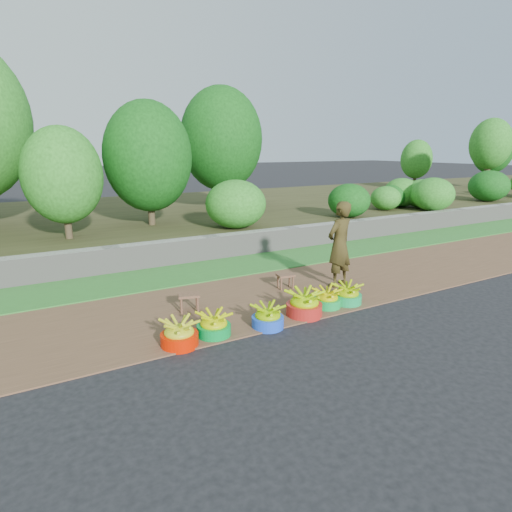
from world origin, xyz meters
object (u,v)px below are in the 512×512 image
stool_left (189,297)px  vendor_woman (339,244)px  basin_e (327,299)px  basin_d (304,304)px  stool_right (286,277)px  basin_c (268,317)px  basin_b (214,326)px  basin_a (179,334)px  basin_f (347,295)px

stool_left → vendor_woman: size_ratio=0.24×
basin_e → vendor_woman: 1.32m
basin_d → stool_right: basin_d is taller
basin_d → vendor_woman: vendor_woman is taller
basin_e → basin_c: bearing=-171.1°
basin_b → stool_left: (0.02, 0.99, 0.09)m
basin_d → stool_left: 1.79m
basin_e → stool_left: basin_e is taller
basin_a → basin_c: bearing=-2.6°
basin_a → basin_f: 2.94m
basin_a → stool_right: bearing=26.7°
basin_c → basin_d: (0.71, 0.10, 0.03)m
basin_e → stool_right: bearing=93.5°
basin_d → basin_f: bearing=4.2°
basin_b → basin_c: 0.80m
basin_d → basin_c: bearing=-172.2°
basin_a → basin_c: basin_a is taller
basin_c → basin_e: basin_c is taller
basin_c → basin_f: size_ratio=0.97×
basin_b → vendor_woman: vendor_woman is taller
stool_left → stool_right: bearing=5.8°
stool_right → basin_b: bearing=-148.8°
basin_d → basin_b: bearing=179.5°
basin_f → vendor_woman: bearing=59.3°
basin_e → basin_f: basin_f is taller
basin_d → basin_e: 0.53m
basin_b → stool_right: (1.96, 1.19, 0.08)m
basin_d → basin_f: basin_d is taller
basin_b → basin_e: 2.03m
basin_a → basin_e: basin_a is taller
basin_d → basin_e: (0.52, 0.10, -0.04)m
basin_b → basin_d: bearing=-0.5°
basin_b → stool_right: bearing=31.2°
basin_f → stool_right: basin_f is taller
basin_a → basin_f: basin_a is taller
basin_b → basin_e: (2.03, 0.08, -0.01)m
basin_f → vendor_woman: size_ratio=0.30×
basin_a → vendor_woman: vendor_woman is taller
basin_a → stool_left: size_ratio=1.28×
stool_left → basin_a: bearing=-117.3°
vendor_woman → stool_right: bearing=-33.5°
basin_e → stool_left: 2.20m
basin_d → stool_left: (-1.48, 1.01, 0.06)m
basin_a → stool_right: basin_a is taller
stool_left → basin_d: bearing=-34.1°
stool_right → vendor_woman: 1.15m
stool_left → vendor_woman: (2.87, -0.15, 0.56)m
basin_a → vendor_woman: 3.58m
stool_left → basin_e: bearing=-24.4°
basin_c → basin_a: bearing=177.4°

